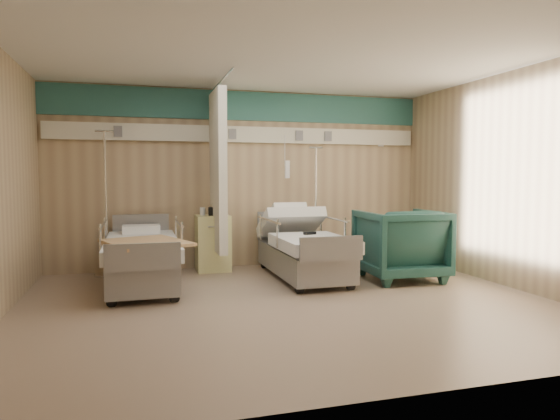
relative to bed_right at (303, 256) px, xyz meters
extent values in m
cube|color=gray|center=(-0.60, -1.30, -0.32)|extent=(6.00, 5.00, 0.00)
cube|color=tan|center=(-0.60, 1.20, 1.08)|extent=(6.00, 0.04, 2.80)
cube|color=tan|center=(-0.60, -3.80, 1.08)|extent=(6.00, 0.04, 2.80)
cube|color=tan|center=(2.40, -1.30, 1.08)|extent=(0.04, 5.00, 2.80)
cube|color=silver|center=(-0.60, -1.30, 2.48)|extent=(6.00, 5.00, 0.04)
cube|color=#2B6561|center=(-0.60, 1.18, 2.23)|extent=(6.00, 0.04, 0.45)
cube|color=beige|center=(-0.60, 1.15, 1.79)|extent=(5.88, 0.08, 0.25)
cylinder|color=silver|center=(-1.10, 0.30, 2.44)|extent=(0.03, 1.80, 0.03)
cube|color=#ECE8CF|center=(-1.10, 0.65, 1.19)|extent=(0.12, 0.90, 2.35)
cube|color=#F0EC96|center=(-1.15, 0.90, 0.11)|extent=(0.50, 0.48, 0.85)
imported|color=#1C4741|center=(1.28, -0.46, 0.18)|extent=(1.11, 1.14, 0.99)
cube|color=silver|center=(1.24, -0.50, 0.71)|extent=(0.66, 0.61, 0.07)
cylinder|color=silver|center=(0.50, 0.87, -0.30)|extent=(0.34, 0.34, 0.03)
cylinder|color=silver|center=(0.50, 0.87, 0.63)|extent=(0.03, 0.03, 1.90)
cylinder|color=silver|center=(0.50, 0.87, 1.58)|extent=(0.23, 0.03, 0.03)
cylinder|color=silver|center=(-2.68, 0.92, -0.30)|extent=(0.38, 0.38, 0.03)
cylinder|color=silver|center=(-2.68, 0.92, 0.73)|extent=(0.03, 0.03, 2.09)
cylinder|color=silver|center=(-2.68, 0.92, 1.77)|extent=(0.25, 0.03, 0.03)
cube|color=black|center=(0.07, -0.09, 0.33)|extent=(0.18, 0.12, 0.04)
cube|color=tan|center=(-2.16, -0.46, 0.33)|extent=(1.15, 1.27, 0.04)
cube|color=black|center=(-1.10, 0.85, 0.60)|extent=(0.26, 0.19, 0.13)
cylinder|color=white|center=(-1.30, 0.93, 0.59)|extent=(0.09, 0.09, 0.12)
camera|label=1|loc=(-2.25, -6.64, 1.14)|focal=32.00mm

